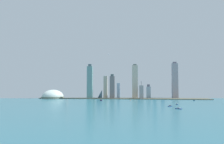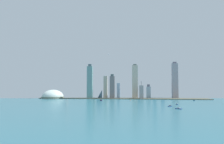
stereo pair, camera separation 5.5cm
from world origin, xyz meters
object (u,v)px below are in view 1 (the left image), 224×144
(observation_tower, at_px, (67,69))
(skyscraper_1, at_px, (141,92))
(skyscraper_7, at_px, (112,87))
(skyscraper_10, at_px, (149,92))
(stadium_dome, at_px, (53,97))
(skyscraper_4, at_px, (135,82))
(channel_buoy_0, at_px, (91,100))
(skyscraper_5, at_px, (118,91))
(skyscraper_6, at_px, (106,87))
(skyscraper_2, at_px, (100,92))
(boat_2, at_px, (101,100))
(skyscraper_0, at_px, (175,81))
(airplane, at_px, (109,55))
(boat_4, at_px, (131,100))
(skyscraper_9, at_px, (94,83))
(skyscraper_13, at_px, (90,82))
(boat_0, at_px, (170,106))
(boat_5, at_px, (177,104))
(boat_1, at_px, (179,108))
(boat_3, at_px, (194,101))
(skyscraper_3, at_px, (163,91))
(skyscraper_12, at_px, (137,88))
(skyscraper_8, at_px, (154,81))
(skyscraper_11, at_px, (91,92))

(observation_tower, height_order, skyscraper_1, observation_tower)
(skyscraper_7, height_order, skyscraper_10, skyscraper_7)
(stadium_dome, bearing_deg, skyscraper_4, 3.85)
(stadium_dome, distance_m, channel_buoy_0, 241.18)
(skyscraper_5, bearing_deg, skyscraper_6, -177.41)
(skyscraper_1, height_order, channel_buoy_0, skyscraper_1)
(skyscraper_2, height_order, boat_2, skyscraper_2)
(skyscraper_0, relative_size, airplane, 5.89)
(skyscraper_2, relative_size, boat_4, 6.76)
(skyscraper_7, xyz_separation_m, airplane, (-18.63, 29.92, 160.47))
(skyscraper_4, xyz_separation_m, boat_4, (-18.85, -138.93, -79.72))
(skyscraper_9, height_order, channel_buoy_0, skyscraper_9)
(skyscraper_13, height_order, boat_2, skyscraper_13)
(boat_0, xyz_separation_m, boat_5, (32.79, 61.45, 0.27))
(skyscraper_0, height_order, skyscraper_2, skyscraper_0)
(boat_1, xyz_separation_m, boat_3, (122.98, 296.83, -0.27))
(skyscraper_4, relative_size, airplane, 5.52)
(skyscraper_3, relative_size, skyscraper_4, 0.41)
(skyscraper_12, xyz_separation_m, boat_3, (229.73, -187.92, -46.28))
(skyscraper_5, height_order, boat_5, skyscraper_5)
(airplane, bearing_deg, skyscraper_13, -64.80)
(skyscraper_1, bearing_deg, skyscraper_13, 178.42)
(skyscraper_6, height_order, boat_3, skyscraper_6)
(stadium_dome, xyz_separation_m, skyscraper_6, (257.88, 23.22, 46.25))
(boat_3, bearing_deg, boat_5, 103.96)
(skyscraper_8, xyz_separation_m, skyscraper_11, (-334.57, 12.91, -59.82))
(skyscraper_12, distance_m, boat_3, 300.39)
(skyscraper_3, relative_size, skyscraper_5, 0.92)
(skyscraper_5, distance_m, skyscraper_9, 145.80)
(skyscraper_11, relative_size, airplane, 1.90)
(skyscraper_2, distance_m, boat_5, 433.08)
(skyscraper_1, bearing_deg, observation_tower, 176.03)
(skyscraper_8, xyz_separation_m, skyscraper_13, (-315.16, -99.83, -7.46))
(boat_2, bearing_deg, observation_tower, -161.91)
(skyscraper_6, height_order, skyscraper_12, skyscraper_6)
(skyscraper_9, bearing_deg, skyscraper_5, -19.48)
(channel_buoy_0, bearing_deg, skyscraper_0, 23.05)
(skyscraper_1, distance_m, channel_buoy_0, 239.47)
(boat_3, relative_size, boat_5, 0.95)
(skyscraper_1, xyz_separation_m, skyscraper_8, (69.98, 106.59, 55.35))
(skyscraper_6, xyz_separation_m, skyscraper_13, (-72.98, -24.92, 25.18))
(skyscraper_6, height_order, boat_5, skyscraper_6)
(skyscraper_3, height_order, channel_buoy_0, skyscraper_3)
(skyscraper_9, height_order, skyscraper_12, skyscraper_9)
(skyscraper_10, distance_m, boat_1, 428.99)
(observation_tower, height_order, skyscraper_13, observation_tower)
(skyscraper_11, bearing_deg, airplane, -37.33)
(channel_buoy_0, bearing_deg, skyscraper_5, 51.93)
(boat_1, bearing_deg, boat_2, -11.43)
(skyscraper_6, xyz_separation_m, skyscraper_12, (154.47, 74.27, -6.76))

